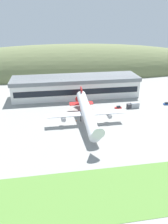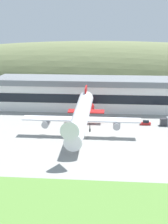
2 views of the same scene
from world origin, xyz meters
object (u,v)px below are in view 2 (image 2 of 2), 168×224
object	(u,v)px
cargo_airplane	(81,117)
service_car_1	(145,123)
traffic_cone_0	(69,131)
terminal_building	(92,91)

from	to	relation	value
cargo_airplane	service_car_1	size ratio (longest dim) A/B	13.61
cargo_airplane	traffic_cone_0	distance (m)	8.98
service_car_1	traffic_cone_0	distance (m)	28.58
cargo_airplane	service_car_1	distance (m)	27.57
terminal_building	service_car_1	size ratio (longest dim) A/B	21.83
traffic_cone_0	service_car_1	bearing A→B (deg)	24.40
terminal_building	service_car_1	world-z (taller)	terminal_building
traffic_cone_0	cargo_airplane	bearing A→B (deg)	-44.92
cargo_airplane	service_car_1	bearing A→B (deg)	37.59
terminal_building	traffic_cone_0	size ratio (longest dim) A/B	140.64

